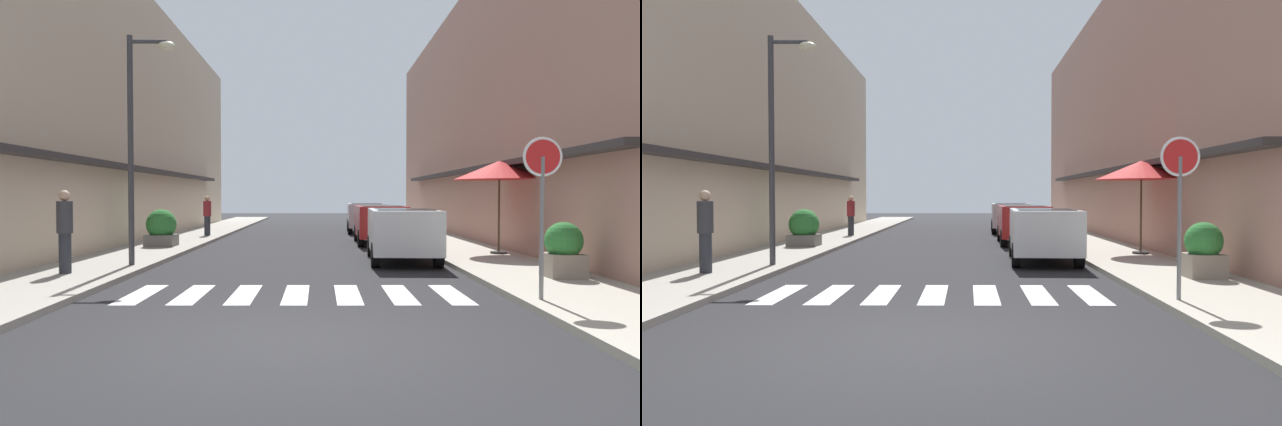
{
  "view_description": "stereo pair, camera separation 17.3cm",
  "coord_description": "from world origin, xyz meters",
  "views": [
    {
      "loc": [
        0.44,
        -7.23,
        1.81
      ],
      "look_at": [
        0.39,
        16.79,
        1.13
      ],
      "focal_mm": 32.91,
      "sensor_mm": 36.0,
      "label": 1
    },
    {
      "loc": [
        0.61,
        -7.23,
        1.81
      ],
      "look_at": [
        0.39,
        16.79,
        1.13
      ],
      "focal_mm": 32.91,
      "sensor_mm": 36.0,
      "label": 2
    }
  ],
  "objects": [
    {
      "name": "pedestrian_walking_near",
      "position": [
        -5.16,
        5.6,
        1.09
      ],
      "size": [
        0.34,
        0.34,
        1.83
      ],
      "rotation": [
        0.0,
        0.0,
        2.71
      ],
      "color": "#282B33",
      "rests_on": "sidewalk_left"
    },
    {
      "name": "pedestrian_walking_far",
      "position": [
        -4.43,
        18.04,
        1.02
      ],
      "size": [
        0.34,
        0.34,
        1.71
      ],
      "rotation": [
        0.0,
        0.0,
        2.41
      ],
      "color": "#282B33",
      "rests_on": "sidewalk_left"
    },
    {
      "name": "cafe_umbrella",
      "position": [
        5.72,
        10.04,
        2.57
      ],
      "size": [
        2.67,
        2.67,
        2.74
      ],
      "color": "#262626",
      "rests_on": "sidewalk_right"
    },
    {
      "name": "planter_corner",
      "position": [
        5.53,
        4.99,
        0.7
      ],
      "size": [
        0.78,
        0.78,
        1.16
      ],
      "color": "gray",
      "rests_on": "sidewalk_right"
    },
    {
      "name": "crosswalk",
      "position": [
        -0.0,
        3.49,
        0.01
      ],
      "size": [
        6.15,
        2.2,
        0.01
      ],
      "color": "silver",
      "rests_on": "ground_plane"
    },
    {
      "name": "parked_car_near",
      "position": [
        2.71,
        8.91,
        0.92
      ],
      "size": [
        1.97,
        4.24,
        1.47
      ],
      "color": "silver",
      "rests_on": "ground_plane"
    },
    {
      "name": "building_row_right",
      "position": [
        8.88,
        15.61,
        5.11
      ],
      "size": [
        5.5,
        35.22,
        10.22
      ],
      "color": "#A87A6B",
      "rests_on": "ground_plane"
    },
    {
      "name": "round_street_sign",
      "position": [
        4.07,
        2.34,
        2.16
      ],
      "size": [
        0.65,
        0.07,
        2.66
      ],
      "color": "slate",
      "rests_on": "sidewalk_right"
    },
    {
      "name": "parked_car_mid",
      "position": [
        2.71,
        14.97,
        0.92
      ],
      "size": [
        1.85,
        4.28,
        1.47
      ],
      "color": "maroon",
      "rests_on": "ground_plane"
    },
    {
      "name": "building_row_left",
      "position": [
        -8.88,
        15.61,
        4.94
      ],
      "size": [
        5.5,
        35.22,
        9.88
      ],
      "color": "#C6B299",
      "rests_on": "ground_plane"
    },
    {
      "name": "ground_plane",
      "position": [
        0.0,
        14.77,
        0.0
      ],
      "size": [
        81.21,
        81.21,
        0.0
      ],
      "primitive_type": "plane",
      "color": "#232326"
    },
    {
      "name": "sidewalk_left",
      "position": [
        -5.07,
        14.77,
        0.06
      ],
      "size": [
        2.63,
        51.68,
        0.12
      ],
      "primitive_type": "cube",
      "color": "#9E998E",
      "rests_on": "ground_plane"
    },
    {
      "name": "parked_car_far",
      "position": [
        2.71,
        21.82,
        0.92
      ],
      "size": [
        1.91,
        4.1,
        1.47
      ],
      "color": "silver",
      "rests_on": "ground_plane"
    },
    {
      "name": "sidewalk_right",
      "position": [
        5.07,
        14.77,
        0.06
      ],
      "size": [
        2.63,
        51.68,
        0.12
      ],
      "primitive_type": "cube",
      "color": "#ADA899",
      "rests_on": "ground_plane"
    },
    {
      "name": "street_lamp",
      "position": [
        -4.03,
        7.19,
        3.54
      ],
      "size": [
        1.19,
        0.28,
        5.62
      ],
      "color": "#38383D",
      "rests_on": "sidewalk_left"
    },
    {
      "name": "planter_midblock",
      "position": [
        -4.96,
        12.67,
        0.72
      ],
      "size": [
        1.02,
        1.02,
        1.25
      ],
      "color": "slate",
      "rests_on": "sidewalk_left"
    }
  ]
}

